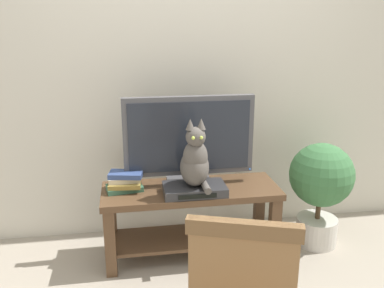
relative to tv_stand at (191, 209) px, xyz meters
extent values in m
cube|color=beige|center=(0.02, 0.49, 1.05)|extent=(7.00, 0.12, 2.80)
cube|color=#513823|center=(0.00, 0.00, 0.14)|extent=(1.20, 0.43, 0.04)
cube|color=#513823|center=(-0.55, -0.17, -0.12)|extent=(0.07, 0.07, 0.46)
cube|color=#513823|center=(0.55, -0.17, -0.12)|extent=(0.07, 0.07, 0.46)
cube|color=#513823|center=(-0.55, 0.17, -0.12)|extent=(0.07, 0.07, 0.46)
cube|color=#513823|center=(0.55, 0.17, -0.12)|extent=(0.07, 0.07, 0.46)
cube|color=#513823|center=(0.00, 0.00, -0.22)|extent=(1.10, 0.35, 0.02)
cube|color=#4C4C51|center=(0.00, 0.08, 0.17)|extent=(0.30, 0.20, 0.03)
cube|color=#4C4C51|center=(0.00, 0.08, 0.21)|extent=(0.06, 0.04, 0.05)
cube|color=#4C4C51|center=(0.00, 0.08, 0.51)|extent=(0.88, 0.05, 0.54)
cube|color=#232833|center=(0.00, 0.05, 0.51)|extent=(0.82, 0.01, 0.47)
sphere|color=#2672F2|center=(0.42, 0.05, 0.25)|extent=(0.01, 0.01, 0.01)
cube|color=#2D2D30|center=(0.01, -0.10, 0.19)|extent=(0.41, 0.23, 0.06)
cube|color=black|center=(0.01, -0.21, 0.19)|extent=(0.25, 0.01, 0.03)
ellipsoid|color=#514C47|center=(0.01, -0.10, 0.34)|extent=(0.19, 0.22, 0.25)
ellipsoid|color=#514C47|center=(0.01, -0.12, 0.42)|extent=(0.16, 0.15, 0.22)
sphere|color=#514C47|center=(0.01, -0.13, 0.56)|extent=(0.13, 0.13, 0.13)
cone|color=#514C47|center=(-0.03, -0.13, 0.64)|extent=(0.06, 0.06, 0.07)
cone|color=#514C47|center=(0.04, -0.13, 0.64)|extent=(0.06, 0.06, 0.07)
sphere|color=#B2C64C|center=(-0.02, -0.19, 0.57)|extent=(0.02, 0.02, 0.02)
sphere|color=#B2C64C|center=(0.03, -0.19, 0.57)|extent=(0.02, 0.02, 0.02)
cylinder|color=#514C47|center=(0.07, -0.17, 0.24)|extent=(0.05, 0.18, 0.04)
cube|color=olive|center=(-0.01, -1.29, 0.34)|extent=(0.39, 0.17, 0.45)
cube|color=brown|center=(-0.01, -1.29, 0.54)|extent=(0.41, 0.18, 0.06)
cube|color=#38664C|center=(-0.44, 0.03, 0.17)|extent=(0.25, 0.18, 0.03)
cube|color=olive|center=(-0.44, 0.03, 0.21)|extent=(0.22, 0.18, 0.03)
cube|color=beige|center=(-0.44, 0.04, 0.24)|extent=(0.21, 0.13, 0.03)
cube|color=#33477A|center=(-0.43, 0.03, 0.27)|extent=(0.24, 0.16, 0.03)
cylinder|color=beige|center=(0.95, 0.00, -0.25)|extent=(0.30, 0.30, 0.20)
cylinder|color=#332319|center=(0.95, 0.00, -0.16)|extent=(0.27, 0.27, 0.02)
cylinder|color=#4C3823|center=(0.95, 0.00, -0.07)|extent=(0.04, 0.04, 0.16)
sphere|color=#386B3D|center=(0.95, 0.00, 0.19)|extent=(0.46, 0.46, 0.46)
camera|label=1|loc=(-0.41, -2.57, 1.25)|focal=38.58mm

